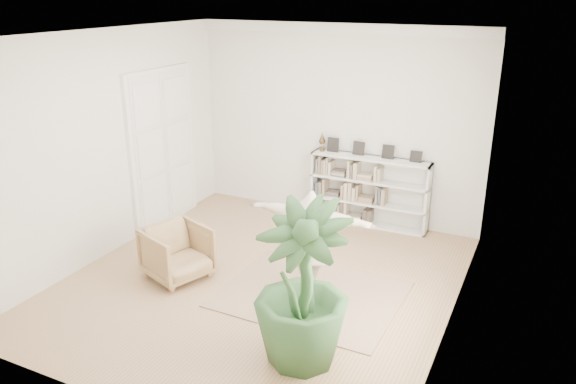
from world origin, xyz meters
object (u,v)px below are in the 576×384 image
object	(u,v)px
armchair	(177,253)
rocker_board	(311,290)
bookshelf	(369,192)
houseplant	(302,285)
person	(312,239)

from	to	relation	value
armchair	rocker_board	world-z (taller)	armchair
bookshelf	houseplant	distance (m)	4.32
bookshelf	houseplant	bearing A→B (deg)	-82.32
rocker_board	houseplant	world-z (taller)	houseplant
armchair	person	size ratio (longest dim) A/B	0.48
armchair	bookshelf	bearing A→B (deg)	-10.59
rocker_board	houseplant	size ratio (longest dim) A/B	0.27
armchair	rocker_board	size ratio (longest dim) A/B	1.68
bookshelf	person	size ratio (longest dim) A/B	1.18
armchair	houseplant	world-z (taller)	houseplant
bookshelf	rocker_board	world-z (taller)	bookshelf
houseplant	armchair	bearing A→B (deg)	157.70
bookshelf	person	xyz separation A→B (m)	(0.09, -2.85, 0.25)
armchair	person	xyz separation A→B (m)	(2.04, 0.37, 0.48)
bookshelf	houseplant	size ratio (longest dim) A/B	1.11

